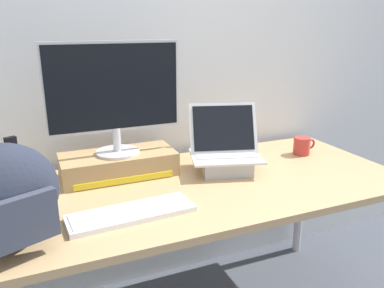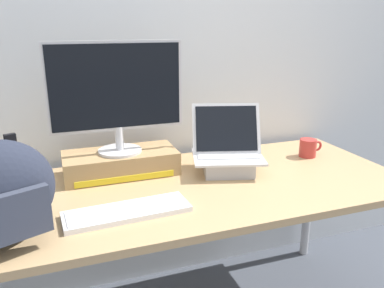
{
  "view_description": "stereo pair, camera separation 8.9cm",
  "coord_description": "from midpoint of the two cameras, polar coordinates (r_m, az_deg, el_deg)",
  "views": [
    {
      "loc": [
        -0.6,
        -1.41,
        1.39
      ],
      "look_at": [
        0.0,
        0.0,
        0.92
      ],
      "focal_mm": 36.38,
      "sensor_mm": 36.0,
      "label": 1
    },
    {
      "loc": [
        -0.52,
        -1.44,
        1.39
      ],
      "look_at": [
        0.0,
        0.0,
        0.92
      ],
      "focal_mm": 36.38,
      "sensor_mm": 36.0,
      "label": 2
    }
  ],
  "objects": [
    {
      "name": "toner_box_yellow",
      "position": [
        1.78,
        -12.13,
        -2.94
      ],
      "size": [
        0.5,
        0.23,
        0.1
      ],
      "color": "#A88456",
      "rests_on": "desk"
    },
    {
      "name": "open_laptop",
      "position": [
        1.8,
        3.5,
        -2.0
      ],
      "size": [
        0.37,
        0.32,
        0.3
      ],
      "rotation": [
        0.0,
        0.0,
        -0.29
      ],
      "color": "#ADADB2",
      "rests_on": "desk"
    },
    {
      "name": "external_keyboard",
      "position": [
        1.43,
        -10.7,
        -9.94
      ],
      "size": [
        0.46,
        0.17,
        0.02
      ],
      "rotation": [
        0.0,
        0.0,
        0.05
      ],
      "color": "white",
      "rests_on": "desk"
    },
    {
      "name": "coffee_mug",
      "position": [
        2.09,
        14.68,
        -0.27
      ],
      "size": [
        0.13,
        0.09,
        0.09
      ],
      "color": "#B2332D",
      "rests_on": "desk"
    },
    {
      "name": "desk",
      "position": [
        1.69,
        -1.52,
        -7.94
      ],
      "size": [
        1.88,
        0.81,
        0.74
      ],
      "color": "tan",
      "rests_on": "ground"
    },
    {
      "name": "messenger_backpack",
      "position": [
        1.32,
        -28.07,
        -6.96
      ],
      "size": [
        0.42,
        0.36,
        0.33
      ],
      "rotation": [
        0.0,
        0.0,
        0.38
      ],
      "color": "#232838",
      "rests_on": "desk"
    },
    {
      "name": "desktop_monitor",
      "position": [
        1.7,
        -12.8,
        7.13
      ],
      "size": [
        0.58,
        0.19,
        0.49
      ],
      "rotation": [
        0.0,
        0.0,
        -0.0
      ],
      "color": "silver",
      "rests_on": "toner_box_yellow"
    },
    {
      "name": "plush_toy",
      "position": [
        1.58,
        -24.12,
        -7.04
      ],
      "size": [
        0.1,
        0.1,
        0.1
      ],
      "color": "#2393CC",
      "rests_on": "desk"
    },
    {
      "name": "back_wall",
      "position": [
        2.01,
        -7.15,
        14.45
      ],
      "size": [
        7.0,
        0.1,
        2.6
      ],
      "primitive_type": "cube",
      "color": "silver",
      "rests_on": "ground"
    }
  ]
}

